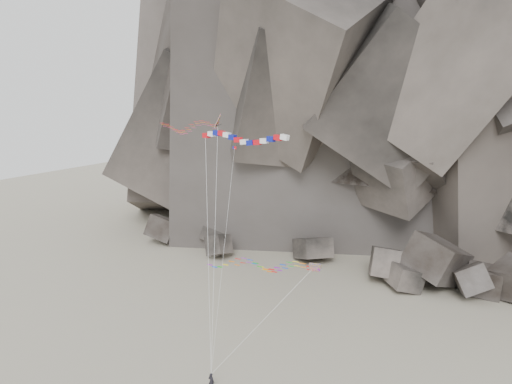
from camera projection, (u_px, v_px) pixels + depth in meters
The scene contains 8 objects.
ground at pixel (232, 368), 54.13m from camera, with size 260.00×260.00×0.00m, color gray.
headland at pixel (401, 31), 106.02m from camera, with size 110.00×70.00×84.00m, color #5C514B, non-canonical shape.
boulder_field at pixel (387, 267), 78.90m from camera, with size 78.97×12.67×9.15m.
kite_flyer at pixel (211, 380), 49.88m from camera, with size 0.75×0.50×2.15m, color black.
delta_kite at pixel (185, 126), 58.43m from camera, with size 14.37×10.73×25.41m.
banner_kite at pixel (242, 139), 47.18m from camera, with size 10.22×4.60×23.99m.
parafoil_kite at pixel (256, 264), 53.91m from camera, with size 13.81×8.18×10.57m.
pennant_kite at pixel (228, 208), 52.70m from camera, with size 2.48×8.65×21.90m.
Camera 1 is at (25.88, -41.99, 29.48)m, focal length 35.00 mm.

